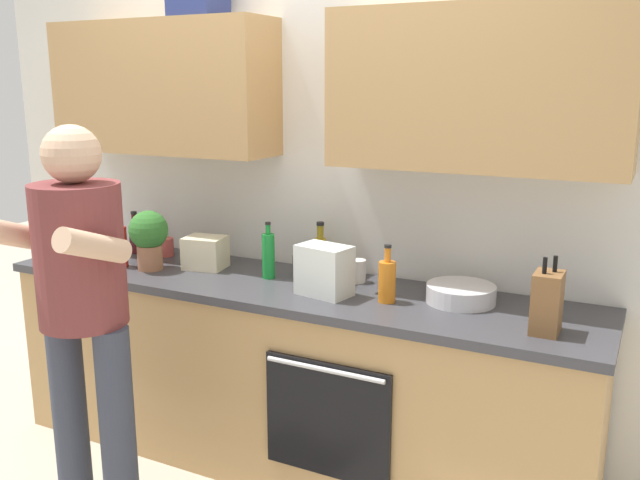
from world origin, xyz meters
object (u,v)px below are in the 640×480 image
bottle_hotsauce (120,245)px  mixing_bowl (461,294)px  potted_herb (149,236)px  cup_stoneware (301,266)px  cup_coffee (358,271)px  grocery_bag_produce (324,270)px  bottle_wine (135,237)px  knife_block (547,302)px  cup_ceramic (167,247)px  person_standing (82,299)px  bottle_oil (320,253)px  bottle_soda (268,255)px  grocery_bag_rice (205,253)px  bottle_juice (387,280)px

bottle_hotsauce → mixing_bowl: 1.69m
mixing_bowl → potted_herb: 1.52m
cup_stoneware → cup_coffee: bearing=9.4°
cup_stoneware → grocery_bag_produce: (0.22, -0.20, 0.06)m
bottle_hotsauce → bottle_wine: bearing=117.4°
cup_stoneware → mixing_bowl: (0.78, -0.03, -0.01)m
cup_stoneware → knife_block: (1.15, -0.24, 0.06)m
potted_herb → bottle_hotsauce: bearing=-171.9°
bottle_wine → cup_ceramic: bottle_wine is taller
cup_stoneware → cup_ceramic: 0.83m
mixing_bowl → knife_block: bearing=-28.8°
bottle_hotsauce → cup_ceramic: (0.07, 0.27, -0.06)m
mixing_bowl → grocery_bag_produce: size_ratio=1.28×
person_standing → grocery_bag_produce: person_standing is taller
cup_ceramic → knife_block: size_ratio=0.34×
bottle_wine → bottle_oil: bearing=4.0°
cup_stoneware → grocery_bag_produce: bearing=-41.4°
cup_coffee → cup_stoneware: 0.28m
cup_ceramic → knife_block: 2.00m
knife_block → bottle_oil: bearing=163.3°
cup_stoneware → knife_block: knife_block is taller
bottle_wine → person_standing: bearing=-59.3°
bottle_soda → potted_herb: (-0.60, -0.13, 0.06)m
bottle_wine → potted_herb: size_ratio=0.77×
mixing_bowl → grocery_bag_rice: grocery_bag_rice is taller
grocery_bag_rice → cup_ceramic: bearing=162.6°
person_standing → bottle_soda: bearing=66.3°
bottle_juice → grocery_bag_produce: 0.28m
bottle_wine → bottle_juice: size_ratio=0.92×
grocery_bag_rice → bottle_juice: bearing=-5.3°
person_standing → grocery_bag_produce: (0.71, 0.70, 0.03)m
cup_coffee → mixing_bowl: 0.51m
cup_ceramic → cup_stoneware: bearing=-2.2°
bottle_juice → mixing_bowl: (0.28, 0.13, -0.06)m
potted_herb → grocery_bag_produce: (0.95, 0.02, -0.06)m
cup_stoneware → bottle_soda: bearing=-148.0°
bottle_soda → cup_stoneware: (0.13, 0.08, -0.06)m
bottle_juice → bottle_oil: bearing=150.0°
cup_ceramic → bottle_juice: bearing=-8.4°
bottle_wine → grocery_bag_produce: (1.25, -0.21, 0.02)m
mixing_bowl → grocery_bag_rice: bearing=-178.3°
bottle_oil → cup_coffee: bottle_oil is taller
mixing_bowl → knife_block: (0.37, -0.21, 0.08)m
person_standing → cup_ceramic: size_ratio=16.81×
bottle_hotsauce → cup_ceramic: 0.28m
person_standing → bottle_hotsauce: bearing=121.9°
bottle_wine → bottle_soda: bottle_soda is taller
bottle_juice → grocery_bag_rice: bottle_juice is taller
cup_coffee → grocery_bag_rice: bearing=-171.4°
bottle_oil → cup_coffee: bearing=-11.8°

